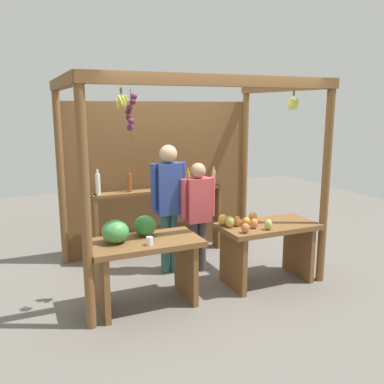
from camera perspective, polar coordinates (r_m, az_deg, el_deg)
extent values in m
plane|color=slate|center=(5.73, -0.79, -10.71)|extent=(12.00, 12.00, 0.00)
cylinder|color=brown|center=(4.08, -14.35, -1.91)|extent=(0.10, 0.10, 2.50)
cylinder|color=brown|center=(5.35, 17.74, 1.05)|extent=(0.10, 0.10, 2.50)
cylinder|color=brown|center=(5.95, -17.46, 2.09)|extent=(0.10, 0.10, 2.50)
cylinder|color=brown|center=(6.88, 7.16, 3.76)|extent=(0.10, 0.10, 2.50)
cube|color=brown|center=(4.44, 4.13, 14.93)|extent=(2.98, 0.12, 0.12)
cube|color=brown|center=(4.93, -17.00, 14.14)|extent=(0.12, 2.02, 0.12)
cube|color=brown|center=(6.02, 12.27, 13.83)|extent=(0.12, 2.02, 0.12)
cube|color=brown|center=(6.30, -4.30, 1.96)|extent=(2.88, 0.04, 2.25)
cylinder|color=brown|center=(5.10, 13.72, 12.97)|extent=(0.02, 0.02, 0.06)
ellipsoid|color=#D1CC4C|center=(5.12, 14.07, 11.61)|extent=(0.04, 0.07, 0.14)
ellipsoid|color=#D1CC4C|center=(5.13, 13.67, 11.48)|extent=(0.05, 0.05, 0.14)
ellipsoid|color=#D1CC4C|center=(5.13, 13.43, 11.72)|extent=(0.07, 0.04, 0.14)
ellipsoid|color=#D1CC4C|center=(5.10, 13.15, 11.47)|extent=(0.06, 0.06, 0.14)
ellipsoid|color=#D1CC4C|center=(5.08, 13.32, 11.78)|extent=(0.04, 0.08, 0.14)
ellipsoid|color=#D1CC4C|center=(5.05, 13.54, 11.68)|extent=(0.06, 0.06, 0.14)
ellipsoid|color=#D1CC4C|center=(5.06, 13.85, 11.52)|extent=(0.08, 0.04, 0.14)
ellipsoid|color=#D1CC4C|center=(5.09, 14.03, 11.66)|extent=(0.06, 0.07, 0.14)
cylinder|color=brown|center=(4.26, -9.65, 13.46)|extent=(0.02, 0.02, 0.06)
ellipsoid|color=#D1CC4C|center=(4.26, -9.07, 12.19)|extent=(0.04, 0.07, 0.12)
ellipsoid|color=#D1CC4C|center=(4.28, -9.54, 12.21)|extent=(0.07, 0.05, 0.12)
ellipsoid|color=#D1CC4C|center=(4.29, -9.96, 11.78)|extent=(0.06, 0.05, 0.12)
ellipsoid|color=#D1CC4C|center=(4.25, -10.07, 11.81)|extent=(0.04, 0.08, 0.12)
ellipsoid|color=#D1CC4C|center=(4.22, -9.77, 12.21)|extent=(0.08, 0.06, 0.12)
ellipsoid|color=#D1CC4C|center=(4.24, -9.31, 12.04)|extent=(0.06, 0.05, 0.12)
cylinder|color=#4C422D|center=(4.45, -8.31, 10.26)|extent=(0.01, 0.01, 0.55)
sphere|color=#601E42|center=(4.44, -7.95, 12.78)|extent=(0.07, 0.07, 0.07)
sphere|color=#511938|center=(4.44, -8.09, 12.11)|extent=(0.07, 0.07, 0.07)
sphere|color=#601E42|center=(4.45, -8.51, 11.37)|extent=(0.06, 0.06, 0.06)
sphere|color=#47142D|center=(4.46, -8.72, 10.74)|extent=(0.06, 0.06, 0.06)
sphere|color=#511938|center=(4.47, -8.63, 9.98)|extent=(0.06, 0.06, 0.06)
sphere|color=#601E42|center=(4.43, -8.32, 9.52)|extent=(0.07, 0.07, 0.07)
sphere|color=#601E42|center=(4.48, -8.45, 8.69)|extent=(0.07, 0.07, 0.07)
cube|color=brown|center=(4.59, -6.47, -6.89)|extent=(1.21, 0.64, 0.06)
cube|color=brown|center=(4.62, -12.23, -12.01)|extent=(0.06, 0.58, 0.70)
cube|color=brown|center=(4.88, -0.83, -10.42)|extent=(0.06, 0.58, 0.70)
ellipsoid|color=#429347|center=(4.51, -10.42, -5.33)|extent=(0.39, 0.39, 0.25)
ellipsoid|color=#2D7533|center=(4.70, -6.43, -4.59)|extent=(0.33, 0.33, 0.23)
cylinder|color=white|center=(4.40, -5.81, -6.66)|extent=(0.07, 0.07, 0.09)
cube|color=brown|center=(5.26, 10.32, -4.61)|extent=(1.21, 0.64, 0.06)
cube|color=brown|center=(5.13, 5.61, -9.33)|extent=(0.06, 0.58, 0.70)
cube|color=brown|center=(5.65, 14.30, -7.66)|extent=(0.06, 0.58, 0.70)
ellipsoid|color=#E07F47|center=(5.01, 8.47, -4.26)|extent=(0.13, 0.13, 0.12)
ellipsoid|color=#A8B24C|center=(4.99, 10.37, -4.39)|extent=(0.13, 0.13, 0.12)
ellipsoid|color=#CC7038|center=(4.82, 7.29, -4.90)|extent=(0.10, 0.10, 0.11)
ellipsoid|color=#A8B24C|center=(5.02, 5.18, -4.08)|extent=(0.15, 0.15, 0.14)
ellipsoid|color=gold|center=(5.30, 8.30, -3.37)|extent=(0.14, 0.14, 0.12)
ellipsoid|color=gold|center=(5.10, 4.23, -3.82)|extent=(0.13, 0.13, 0.14)
ellipsoid|color=#CC7038|center=(5.08, 6.16, -3.97)|extent=(0.12, 0.12, 0.13)
ellipsoid|color=gold|center=(5.10, 7.42, -4.01)|extent=(0.14, 0.14, 0.11)
cube|color=brown|center=(5.93, -12.97, -5.10)|extent=(0.05, 0.20, 1.00)
cube|color=brown|center=(6.52, 3.42, -3.30)|extent=(0.05, 0.20, 1.00)
cube|color=brown|center=(6.05, -4.44, 0.18)|extent=(1.87, 0.22, 0.04)
cylinder|color=silver|center=(5.80, -12.71, 1.06)|extent=(0.07, 0.07, 0.29)
cylinder|color=silver|center=(5.77, -12.79, 2.75)|extent=(0.03, 0.03, 0.06)
cylinder|color=#994C1E|center=(5.90, -8.53, 1.26)|extent=(0.06, 0.06, 0.26)
cylinder|color=#994C1E|center=(5.87, -8.58, 2.80)|extent=(0.03, 0.03, 0.06)
cylinder|color=gold|center=(6.03, -4.40, 1.40)|extent=(0.06, 0.06, 0.22)
cylinder|color=gold|center=(6.01, -4.42, 2.71)|extent=(0.03, 0.03, 0.06)
cylinder|color=gold|center=(6.19, -0.57, 1.72)|extent=(0.07, 0.07, 0.23)
cylinder|color=gold|center=(6.16, -0.57, 3.03)|extent=(0.03, 0.03, 0.06)
cylinder|color=#D8B266|center=(6.36, 2.95, 1.96)|extent=(0.06, 0.06, 0.22)
cylinder|color=#D8B266|center=(6.34, 2.96, 3.21)|extent=(0.03, 0.03, 0.06)
cylinder|color=#2B5C57|center=(5.57, -3.70, -7.04)|extent=(0.11, 0.11, 0.80)
cylinder|color=#2B5C57|center=(5.61, -2.54, -6.89)|extent=(0.11, 0.11, 0.80)
cube|color=#2D428C|center=(5.40, -3.21, 0.45)|extent=(0.32, 0.19, 0.67)
cylinder|color=#2D428C|center=(5.33, -5.22, 0.63)|extent=(0.08, 0.08, 0.61)
cylinder|color=#2D428C|center=(5.46, -1.25, 0.96)|extent=(0.08, 0.08, 0.61)
sphere|color=tan|center=(5.33, -3.26, 5.21)|extent=(0.23, 0.23, 0.23)
cylinder|color=#474446|center=(5.59, 0.24, -7.52)|extent=(0.11, 0.11, 0.69)
cylinder|color=#474446|center=(5.64, 1.37, -7.36)|extent=(0.11, 0.11, 0.69)
cube|color=#BF474C|center=(5.44, 0.83, -1.11)|extent=(0.32, 0.19, 0.58)
cylinder|color=#BF474C|center=(5.36, -1.12, -1.00)|extent=(0.08, 0.08, 0.52)
cylinder|color=#BF474C|center=(5.52, 2.71, -0.63)|extent=(0.08, 0.08, 0.52)
sphere|color=tan|center=(5.37, 0.84, 2.95)|extent=(0.20, 0.20, 0.20)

